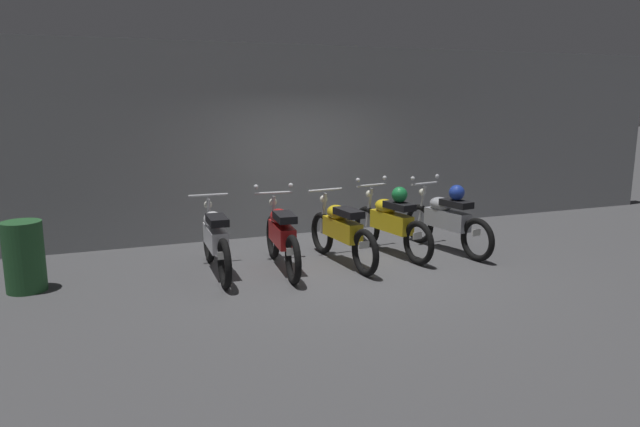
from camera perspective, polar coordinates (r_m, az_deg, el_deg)
ground_plane at (r=8.33m, az=2.68°, el=-5.29°), size 80.00×80.00×0.00m
back_wall at (r=10.23m, az=-2.61°, el=7.18°), size 16.00×0.30×3.28m
motorbike_slot_0 at (r=8.02m, az=-10.30°, el=-2.49°), size 0.56×1.95×1.03m
motorbike_slot_1 at (r=8.10m, az=-3.81°, el=-2.16°), size 0.59×1.95×1.15m
motorbike_slot_2 at (r=8.39m, az=2.13°, el=-1.70°), size 0.56×1.95×1.03m
motorbike_slot_3 at (r=8.92m, az=7.03°, el=-0.73°), size 0.58×1.94×1.15m
motorbike_slot_4 at (r=9.26m, az=12.40°, el=-0.48°), size 0.60×1.94×1.15m
trash_bin at (r=8.08m, az=-27.20°, el=-3.80°), size 0.48×0.48×0.89m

